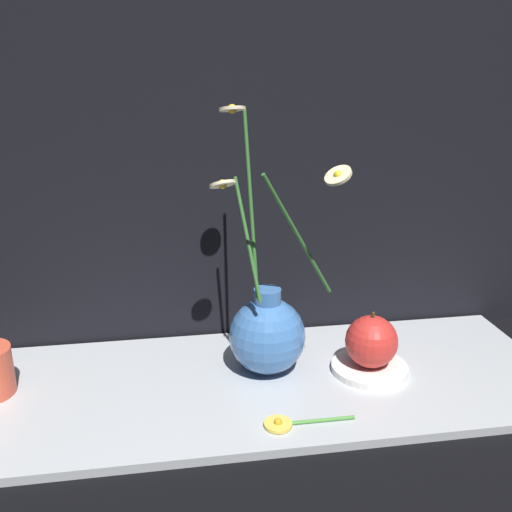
# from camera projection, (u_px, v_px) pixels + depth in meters

# --- Properties ---
(ground_plane) EXTENTS (6.00, 6.00, 0.00)m
(ground_plane) POSITION_uv_depth(u_px,v_px,m) (250.00, 388.00, 0.82)
(ground_plane) COLOR black
(shelf) EXTENTS (0.90, 0.32, 0.01)m
(shelf) POSITION_uv_depth(u_px,v_px,m) (250.00, 385.00, 0.82)
(shelf) COLOR #B2B7BC
(shelf) RESTS_ON ground_plane
(vase_with_flowers) EXTENTS (0.17, 0.18, 0.39)m
(vase_with_flowers) POSITION_uv_depth(u_px,v_px,m) (267.00, 332.00, 0.83)
(vase_with_flowers) COLOR #3F72B7
(vase_with_flowers) RESTS_ON shelf
(saucer_plate) EXTENTS (0.11, 0.11, 0.01)m
(saucer_plate) POSITION_uv_depth(u_px,v_px,m) (369.00, 368.00, 0.85)
(saucer_plate) COLOR white
(saucer_plate) RESTS_ON shelf
(orange_fruit) EXTENTS (0.08, 0.08, 0.09)m
(orange_fruit) POSITION_uv_depth(u_px,v_px,m) (371.00, 341.00, 0.83)
(orange_fruit) COLOR red
(orange_fruit) RESTS_ON saucer_plate
(loose_daisy) EXTENTS (0.12, 0.04, 0.01)m
(loose_daisy) POSITION_uv_depth(u_px,v_px,m) (289.00, 423.00, 0.72)
(loose_daisy) COLOR #4C8E3D
(loose_daisy) RESTS_ON shelf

